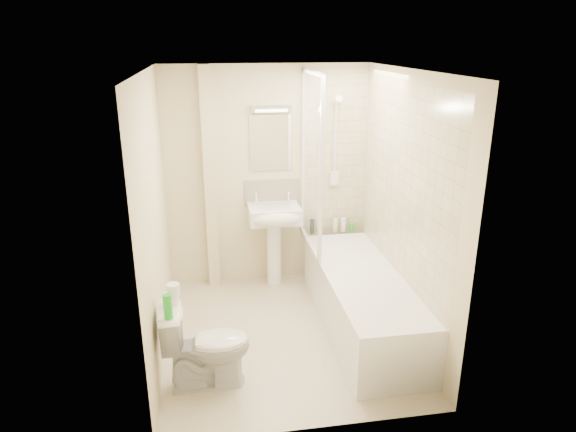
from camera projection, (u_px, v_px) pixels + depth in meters
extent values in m
plane|color=beige|center=(285.00, 334.00, 4.83)|extent=(2.50, 2.50, 0.00)
cube|color=beige|center=(267.00, 177.00, 5.60)|extent=(2.20, 0.02, 2.40)
cube|color=beige|center=(154.00, 221.00, 4.27)|extent=(0.02, 2.50, 2.40)
cube|color=beige|center=(405.00, 208.00, 4.61)|extent=(0.02, 2.50, 2.40)
cube|color=white|center=(284.00, 70.00, 4.05)|extent=(2.20, 2.50, 0.02)
cube|color=beige|center=(334.00, 155.00, 5.63)|extent=(0.70, 0.01, 1.75)
cube|color=beige|center=(404.00, 183.00, 4.56)|extent=(0.01, 2.10, 1.75)
cube|color=beige|center=(210.00, 181.00, 5.45)|extent=(0.12, 0.12, 2.40)
cube|color=beige|center=(272.00, 192.00, 5.66)|extent=(0.60, 0.02, 0.30)
cube|color=white|center=(271.00, 143.00, 5.48)|extent=(0.46, 0.01, 0.60)
cube|color=silver|center=(271.00, 108.00, 5.33)|extent=(0.42, 0.07, 0.07)
cube|color=white|center=(362.00, 300.00, 4.89)|extent=(0.70, 2.10, 0.55)
cube|color=white|center=(363.00, 280.00, 4.81)|extent=(0.56, 1.96, 0.05)
cube|color=white|center=(311.00, 163.00, 5.16)|extent=(0.01, 0.90, 1.80)
cube|color=white|center=(303.00, 154.00, 5.56)|extent=(0.04, 0.04, 1.80)
cube|color=white|center=(321.00, 174.00, 4.74)|extent=(0.04, 0.04, 1.80)
cube|color=white|center=(313.00, 73.00, 4.88)|extent=(0.04, 0.90, 0.04)
cube|color=white|center=(310.00, 244.00, 5.45)|extent=(0.04, 0.90, 0.03)
cylinder|color=white|center=(335.00, 144.00, 5.57)|extent=(0.02, 0.02, 0.90)
cylinder|color=white|center=(334.00, 184.00, 5.72)|extent=(0.05, 0.05, 0.02)
cylinder|color=white|center=(336.00, 102.00, 5.42)|extent=(0.05, 0.05, 0.02)
cylinder|color=white|center=(338.00, 100.00, 5.35)|extent=(0.08, 0.11, 0.11)
cube|color=white|center=(334.00, 178.00, 5.69)|extent=(0.10, 0.05, 0.14)
cylinder|color=white|center=(334.00, 140.00, 5.53)|extent=(0.01, 0.13, 0.84)
cylinder|color=white|center=(274.00, 253.00, 5.73)|extent=(0.16, 0.16, 0.74)
cube|color=white|center=(274.00, 214.00, 5.54)|extent=(0.55, 0.42, 0.17)
ellipsoid|color=white|center=(276.00, 219.00, 5.38)|extent=(0.55, 0.23, 0.17)
cube|color=silver|center=(274.00, 208.00, 5.52)|extent=(0.38, 0.27, 0.04)
cylinder|color=white|center=(256.00, 199.00, 5.57)|extent=(0.03, 0.03, 0.10)
cylinder|color=white|center=(289.00, 198.00, 5.63)|extent=(0.03, 0.03, 0.10)
sphere|color=white|center=(256.00, 194.00, 5.55)|extent=(0.04, 0.04, 0.04)
sphere|color=white|center=(289.00, 193.00, 5.61)|extent=(0.04, 0.04, 0.04)
cylinder|color=black|center=(312.00, 226.00, 5.78)|extent=(0.05, 0.05, 0.16)
cylinder|color=white|center=(319.00, 226.00, 5.79)|extent=(0.06, 0.06, 0.17)
cylinder|color=#F2E5BB|center=(335.00, 225.00, 5.82)|extent=(0.06, 0.06, 0.16)
cylinder|color=white|center=(343.00, 225.00, 5.84)|extent=(0.06, 0.06, 0.16)
cylinder|color=green|center=(352.00, 227.00, 5.86)|extent=(0.06, 0.06, 0.10)
imported|color=white|center=(206.00, 345.00, 4.04)|extent=(0.40, 0.69, 0.69)
cylinder|color=white|center=(170.00, 299.00, 3.95)|extent=(0.12, 0.12, 0.09)
cylinder|color=white|center=(173.00, 289.00, 3.91)|extent=(0.10, 0.10, 0.09)
cylinder|color=green|center=(168.00, 306.00, 3.74)|extent=(0.06, 0.06, 0.19)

